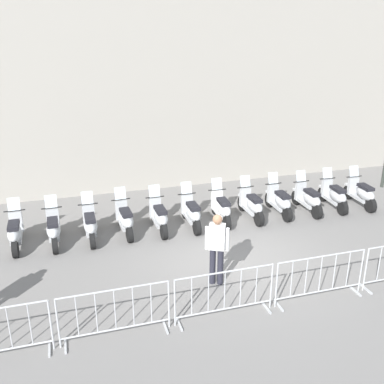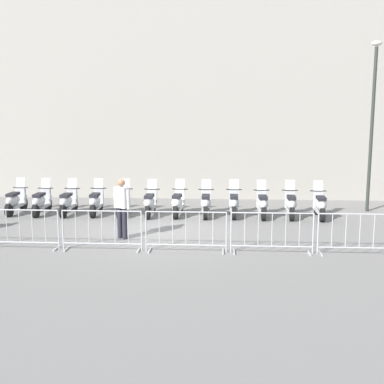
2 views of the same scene
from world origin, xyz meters
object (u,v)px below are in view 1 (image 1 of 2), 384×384
Objects in this scene: motorcycle_5 at (192,213)px; officer_mid_plaza at (217,245)px; motorcycle_7 at (252,205)px; motorcycle_8 at (280,201)px; motorcycle_4 at (159,217)px; barrier_segment_3 at (320,278)px; motorcycle_10 at (334,196)px; barrier_segment_2 at (225,295)px; motorcycle_6 at (222,209)px; motorcycle_2 at (90,225)px; barrier_segment_1 at (115,314)px; motorcycle_1 at (54,229)px; motorcycle_11 at (361,193)px; motorcycle_9 at (308,199)px; motorcycle_3 at (125,219)px; motorcycle_0 at (15,232)px.

officer_mid_plaza reaches higher than motorcycle_5.
motorcycle_7 is 0.98m from motorcycle_8.
motorcycle_4 reaches higher than barrier_segment_3.
motorcycle_10 is 7.04m from barrier_segment_2.
motorcycle_5 and motorcycle_6 have the same top height.
motorcycle_10 reaches higher than barrier_segment_3.
barrier_segment_2 is (-0.44, -4.37, 0.07)m from motorcycle_5.
motorcycle_4 is 0.98m from motorcycle_5.
barrier_segment_1 is (0.31, -4.35, 0.07)m from motorcycle_2.
motorcycle_1 is 1.00× the size of officer_mid_plaza.
motorcycle_4 is (1.96, 0.08, 0.00)m from motorcycle_2.
motorcycle_5 reaches higher than barrier_segment_1.
motorcycle_7 is 0.82× the size of barrier_segment_3.
motorcycle_8 is at bearing 179.63° from motorcycle_11.
motorcycle_1 and motorcycle_9 have the same top height.
motorcycle_9 is at bearing -179.58° from motorcycle_11.
motorcycle_1 and motorcycle_5 have the same top height.
motorcycle_2 is 6.86m from motorcycle_9.
motorcycle_11 is 9.69m from barrier_segment_1.
motorcycle_2 and motorcycle_10 have the same top height.
barrier_segment_1 and barrier_segment_3 have the same top height.
motorcycle_5 is 2.94m from motorcycle_8.
motorcycle_1 is 0.82× the size of barrier_segment_2.
motorcycle_3 is 1.00× the size of motorcycle_6.
motorcycle_0 and motorcycle_4 have the same top height.
motorcycle_2 and motorcycle_3 have the same top height.
motorcycle_7 is (3.92, 0.10, 0.00)m from motorcycle_3.
motorcycle_11 is 6.95m from officer_mid_plaza.
barrier_segment_3 is (4.70, -4.18, 0.07)m from motorcycle_2.
motorcycle_9 reaches higher than barrier_segment_3.
motorcycle_10 is 0.82× the size of barrier_segment_2.
barrier_segment_3 is at bearing 2.27° from barrier_segment_1.
motorcycle_1 is 4.78m from officer_mid_plaza.
motorcycle_2 is at bearing -177.69° from motorcycle_9.
barrier_segment_2 is (2.50, -4.26, 0.07)m from motorcycle_2.
barrier_segment_1 is (-5.56, -4.66, 0.07)m from motorcycle_8.
motorcycle_3 is 1.96m from motorcycle_5.
motorcycle_6 is (2.93, 0.08, 0.00)m from motorcycle_3.
barrier_segment_1 is 1.00× the size of barrier_segment_3.
motorcycle_2 is at bearing -177.95° from motorcycle_5.
motorcycle_1 is 6.86m from motorcycle_8.
motorcycle_1 and motorcycle_8 have the same top height.
motorcycle_10 is (7.83, 0.34, 0.00)m from motorcycle_2.
motorcycle_8 is at bearing 2.89° from motorcycle_1.
motorcycle_4 is 1.00× the size of motorcycle_9.
motorcycle_7 is (4.90, 0.23, 0.00)m from motorcycle_2.
motorcycle_3 is at bearing 179.18° from motorcycle_5.
barrier_segment_3 is (2.20, 0.09, 0.00)m from barrier_segment_2.
barrier_segment_2 is at bearing -118.03° from motorcycle_7.
barrier_segment_2 is at bearing 2.27° from barrier_segment_1.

